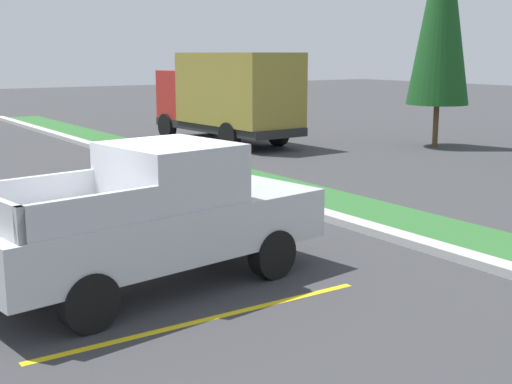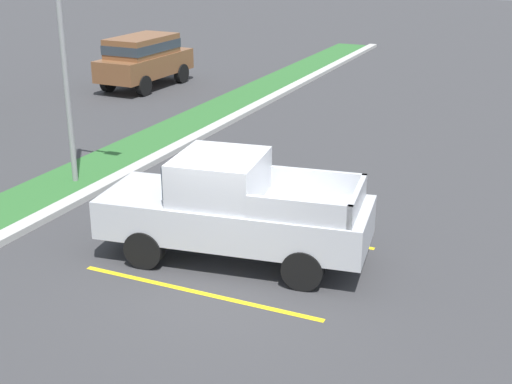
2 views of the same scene
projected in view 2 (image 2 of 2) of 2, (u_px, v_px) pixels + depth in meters
The scene contains 7 objects.
ground_plane at pixel (231, 273), 13.35m from camera, with size 120.00×120.00×0.00m, color #38383A.
parking_line_near at pixel (198, 292), 12.64m from camera, with size 0.12×4.80×0.01m, color yellow.
parking_line_far at pixel (267, 229), 15.29m from camera, with size 0.12×4.80×0.01m, color yellow.
curb_strip at pixel (24, 226), 15.26m from camera, with size 56.00×0.40×0.15m, color #B2B2AD.
pickup_truck_main at pixel (232, 209), 13.61m from camera, with size 2.62×5.44×2.10m.
suv_distant at pixel (144, 57), 28.64m from camera, with size 4.65×2.07×2.10m.
street_light at pixel (67, 34), 16.75m from camera, with size 0.24×1.49×6.46m.
Camera 2 is at (-10.71, -5.37, 6.11)m, focal length 49.46 mm.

